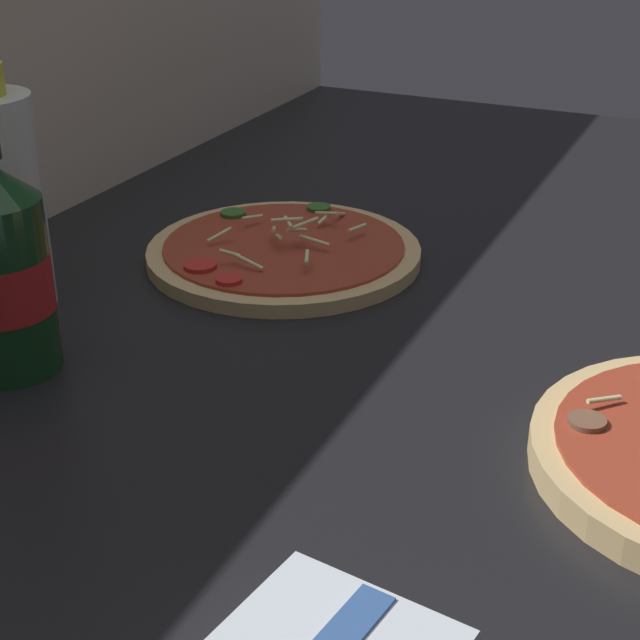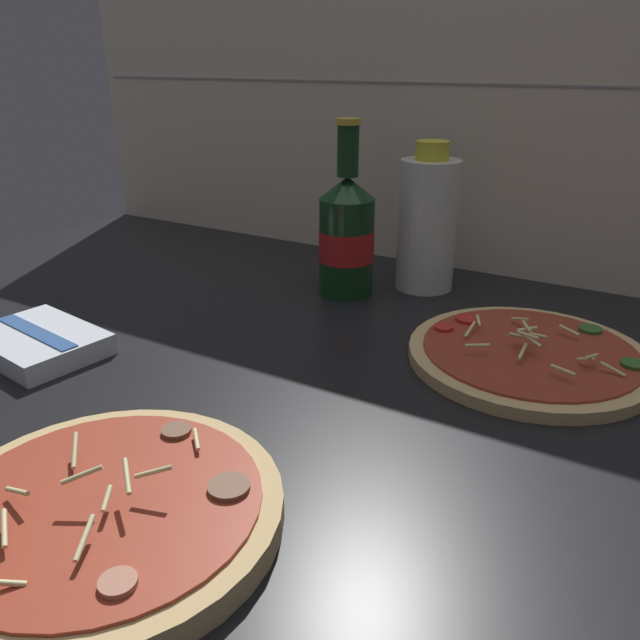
# 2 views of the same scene
# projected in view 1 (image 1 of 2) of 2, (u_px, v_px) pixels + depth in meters

# --- Properties ---
(counter_slab) EXTENTS (1.60, 0.90, 0.03)m
(counter_slab) POSITION_uv_depth(u_px,v_px,m) (409.00, 357.00, 0.79)
(counter_slab) COLOR black
(counter_slab) RESTS_ON ground
(pizza_far) EXTENTS (0.26, 0.26, 0.05)m
(pizza_far) POSITION_uv_depth(u_px,v_px,m) (284.00, 252.00, 0.94)
(pizza_far) COLOR tan
(pizza_far) RESTS_ON counter_slab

